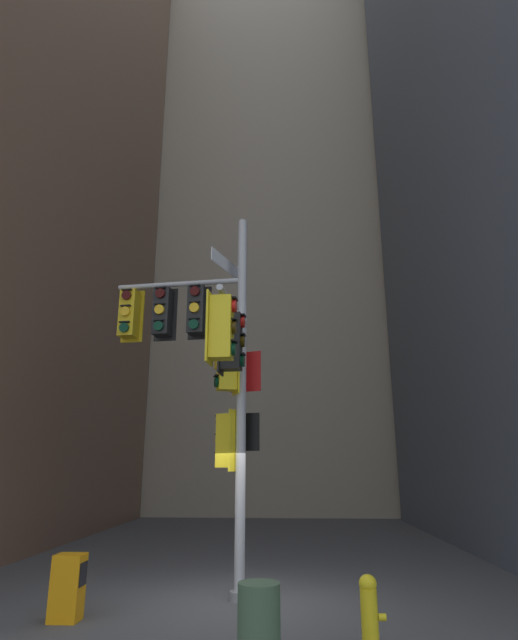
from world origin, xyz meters
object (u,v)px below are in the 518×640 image
fire_hydrant (369,611)px  signal_pole_assembly (208,355)px  newspaper_box (68,587)px  trash_bin (259,626)px

fire_hydrant → signal_pole_assembly: bearing=139.5°
fire_hydrant → newspaper_box: (-4.43, 1.09, 0.00)m
signal_pole_assembly → fire_hydrant: 5.09m
signal_pole_assembly → trash_bin: signal_pole_assembly is taller
fire_hydrant → trash_bin: 1.56m
newspaper_box → trash_bin: size_ratio=1.02×
newspaper_box → trash_bin: (3.04, -1.81, -0.01)m
signal_pole_assembly → newspaper_box: 4.43m
fire_hydrant → trash_bin: size_ratio=0.97×
signal_pole_assembly → newspaper_box: signal_pole_assembly is taller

